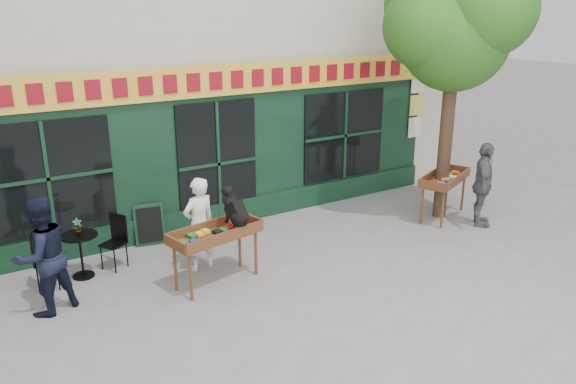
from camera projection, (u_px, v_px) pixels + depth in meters
name	position (u px, v px, depth m)	size (l,w,h in m)	color
ground	(279.00, 267.00, 9.83)	(80.00, 80.00, 0.00)	slate
street_tree	(456.00, 19.00, 11.05)	(3.05, 2.90, 5.60)	#382619
book_cart_center	(216.00, 236.00, 9.04)	(1.59, 0.89, 0.99)	brown
dog	(236.00, 206.00, 9.03)	(0.34, 0.60, 0.60)	black
woman	(199.00, 224.00, 9.56)	(0.60, 0.39, 1.64)	white
book_cart_right	(445.00, 181.00, 11.96)	(1.62, 1.16, 0.99)	brown
man_right	(483.00, 185.00, 11.48)	(1.03, 0.43, 1.76)	#545458
bistro_table	(80.00, 247.00, 9.32)	(0.60, 0.60, 0.76)	black
bistro_chair_left	(40.00, 257.00, 8.93)	(0.44, 0.44, 0.95)	black
bistro_chair_right	(116.00, 237.00, 9.71)	(0.50, 0.50, 0.95)	black
potted_plant	(78.00, 227.00, 9.21)	(0.15, 0.10, 0.28)	gray
man_left	(42.00, 256.00, 8.13)	(0.88, 0.68, 1.81)	black
chalkboard	(149.00, 225.00, 10.68)	(0.58, 0.29, 0.79)	black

